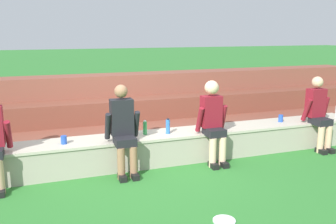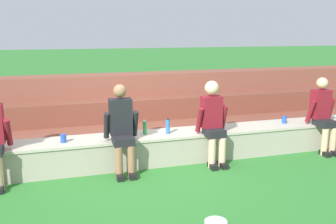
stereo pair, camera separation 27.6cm
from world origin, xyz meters
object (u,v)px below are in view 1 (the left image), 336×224
Objects in this scene: person_right_of_center at (318,112)px; water_bottle_center_gap at (145,128)px; plastic_cup_middle at (64,140)px; person_left_of_center at (123,128)px; frisbee at (224,221)px; person_center at (213,120)px; plastic_cup_left_end at (281,118)px; water_bottle_near_right at (168,126)px.

water_bottle_center_gap is at bearing 173.81° from person_right_of_center.
person_left_of_center is at bearing -16.10° from plastic_cup_middle.
plastic_cup_middle is 0.47× the size of frisbee.
person_center is 2.03m from frisbee.
person_center is 2.30m from plastic_cup_middle.
person_left_of_center is 1.02× the size of person_right_of_center.
frisbee is at bearing -137.06° from plastic_cup_left_end.
water_bottle_center_gap is at bearing 37.76° from person_left_of_center.
frisbee is at bearing -112.09° from person_center.
water_bottle_near_right is at bearing 174.66° from person_right_of_center.
plastic_cup_left_end is 1.07× the size of plastic_cup_middle.
person_left_of_center is 10.24× the size of plastic_cup_left_end.
water_bottle_near_right is at bearing 17.58° from person_left_of_center.
water_bottle_near_right is at bearing 0.22° from plastic_cup_middle.
person_center is 10.94× the size of plastic_cup_middle.
plastic_cup_left_end is 0.51× the size of frisbee.
person_right_of_center is at bearing 32.37° from frisbee.
plastic_cup_left_end is (2.97, 0.30, -0.15)m from person_left_of_center.
plastic_cup_middle is (-1.26, -0.09, -0.05)m from water_bottle_center_gap.
person_center reaches higher than frisbee.
frisbee is at bearing -67.76° from person_left_of_center.
plastic_cup_left_end is (-0.56, 0.31, -0.14)m from person_right_of_center.
plastic_cup_middle is (-3.80, -0.06, -0.00)m from plastic_cup_left_end.
person_right_of_center is at bearing -6.19° from water_bottle_center_gap.
water_bottle_center_gap is at bearing 167.42° from water_bottle_near_right.
person_right_of_center is (3.53, -0.01, -0.01)m from person_left_of_center.
person_left_of_center reaches higher than water_bottle_near_right.
water_bottle_center_gap is 0.90× the size of frisbee.
person_left_of_center is 2.99m from plastic_cup_left_end.
person_right_of_center is 10.73× the size of plastic_cup_middle.
water_bottle_center_gap is (0.42, 0.33, -0.11)m from person_left_of_center.
person_left_of_center is at bearing -162.42° from water_bottle_near_right.
frisbee is at bearing -81.72° from water_bottle_center_gap.
plastic_cup_left_end is (2.55, -0.03, -0.04)m from water_bottle_center_gap.
frisbee is (-2.24, -2.08, -0.53)m from plastic_cup_left_end.
person_center is at bearing -6.58° from plastic_cup_middle.
person_left_of_center is at bearing -174.20° from plastic_cup_left_end.
person_center is (1.44, -0.02, 0.01)m from person_left_of_center.
person_center is 1.09m from water_bottle_center_gap.
plastic_cup_middle is (-0.83, 0.24, -0.16)m from person_left_of_center.
plastic_cup_middle is (-1.61, -0.01, -0.06)m from water_bottle_near_right.
person_center is 5.27× the size of water_bottle_near_right.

